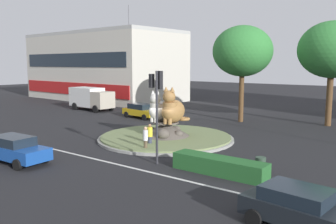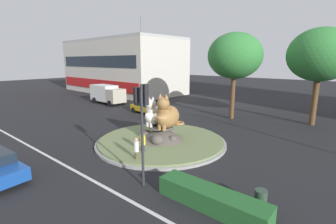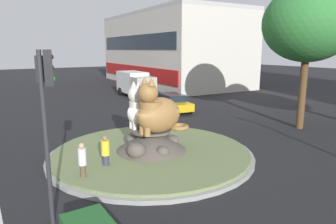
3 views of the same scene
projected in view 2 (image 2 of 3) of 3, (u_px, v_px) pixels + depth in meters
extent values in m
plane|color=black|center=(161.00, 143.00, 19.72)|extent=(160.00, 160.00, 0.00)
cube|color=silver|center=(81.00, 174.00, 14.28)|extent=(112.00, 0.20, 0.01)
cylinder|color=gray|center=(161.00, 142.00, 19.70)|extent=(10.50, 10.50, 0.18)
cylinder|color=#707F51|center=(161.00, 140.00, 19.67)|extent=(10.08, 10.08, 0.13)
cone|color=#564F47|center=(161.00, 133.00, 19.54)|extent=(3.63, 3.63, 1.09)
cylinder|color=#564F47|center=(161.00, 127.00, 19.44)|extent=(2.00, 2.00, 0.12)
ellipsoid|color=#564F47|center=(172.00, 139.00, 18.75)|extent=(0.70, 0.63, 0.56)
ellipsoid|color=#564F47|center=(171.00, 132.00, 20.52)|extent=(0.76, 0.83, 0.61)
ellipsoid|color=#564F47|center=(162.00, 131.00, 20.78)|extent=(0.90, 0.81, 0.72)
ellipsoid|color=#564F47|center=(146.00, 134.00, 19.99)|extent=(0.85, 0.75, 0.68)
ellipsoid|color=#564F47|center=(157.00, 140.00, 18.25)|extent=(0.96, 0.91, 0.77)
ellipsoid|color=silver|center=(156.00, 116.00, 19.73)|extent=(1.46, 2.19, 1.54)
cylinder|color=silver|center=(152.00, 114.00, 19.36)|extent=(1.05, 1.05, 0.96)
sphere|color=silver|center=(151.00, 104.00, 19.06)|extent=(0.85, 0.85, 0.85)
torus|color=silver|center=(165.00, 121.00, 20.34)|extent=(1.12, 1.12, 0.19)
cone|color=silver|center=(153.00, 99.00, 18.82)|extent=(0.37, 0.37, 0.35)
cone|color=silver|center=(148.00, 98.00, 19.09)|extent=(0.37, 0.37, 0.35)
cylinder|color=silver|center=(151.00, 125.00, 19.14)|extent=(0.27, 0.27, 0.39)
cylinder|color=silver|center=(148.00, 124.00, 19.35)|extent=(0.27, 0.27, 0.39)
ellipsoid|color=#9E703D|center=(168.00, 117.00, 18.90)|extent=(1.85, 2.59, 1.75)
cylinder|color=#9E703D|center=(165.00, 115.00, 18.46)|extent=(1.28, 1.28, 1.09)
sphere|color=#9E703D|center=(163.00, 104.00, 18.11)|extent=(0.96, 0.96, 0.96)
torus|color=#9E703D|center=(178.00, 123.00, 19.66)|extent=(1.36, 1.36, 0.22)
cone|color=#9E703D|center=(166.00, 96.00, 17.86)|extent=(0.44, 0.44, 0.39)
cone|color=#9E703D|center=(160.00, 96.00, 18.13)|extent=(0.44, 0.44, 0.39)
cylinder|color=#9E703D|center=(164.00, 128.00, 18.21)|extent=(0.31, 0.31, 0.44)
cylinder|color=#9E703D|center=(160.00, 127.00, 18.41)|extent=(0.31, 0.31, 0.44)
cylinder|color=#2D2D33|center=(142.00, 137.00, 12.41)|extent=(0.14, 0.14, 5.45)
cube|color=black|center=(145.00, 95.00, 12.08)|extent=(0.36, 0.30, 1.05)
sphere|color=#360606|center=(146.00, 88.00, 12.07)|extent=(0.18, 0.18, 0.18)
sphere|color=#392706|center=(146.00, 94.00, 12.13)|extent=(0.18, 0.18, 0.18)
sphere|color=green|center=(146.00, 101.00, 12.20)|extent=(0.18, 0.18, 0.18)
cube|color=black|center=(137.00, 95.00, 12.30)|extent=(0.25, 0.31, 0.80)
cube|color=beige|center=(122.00, 67.00, 50.97)|extent=(27.26, 13.84, 10.30)
cube|color=#B21919|center=(96.00, 84.00, 47.09)|extent=(25.55, 1.44, 1.85)
cube|color=#19232D|center=(95.00, 62.00, 46.20)|extent=(24.49, 1.35, 2.06)
cube|color=#B2B2AD|center=(121.00, 41.00, 49.84)|extent=(27.26, 13.84, 0.50)
cylinder|color=#4C4C51|center=(141.00, 28.00, 47.77)|extent=(0.10, 0.10, 4.29)
cube|color=#235B28|center=(211.00, 199.00, 10.91)|extent=(5.28, 1.20, 0.90)
cylinder|color=brown|center=(232.00, 98.00, 27.43)|extent=(0.49, 0.49, 4.72)
ellipsoid|color=#337F38|center=(235.00, 56.00, 26.44)|extent=(5.93, 5.93, 5.04)
cylinder|color=brown|center=(314.00, 103.00, 24.71)|extent=(0.56, 0.56, 4.67)
ellipsoid|color=#337F38|center=(320.00, 55.00, 23.70)|extent=(6.20, 6.20, 5.27)
cylinder|color=#33384C|center=(143.00, 150.00, 17.09)|extent=(0.29, 0.29, 0.78)
cylinder|color=yellow|center=(143.00, 140.00, 16.94)|extent=(0.38, 0.38, 0.68)
sphere|color=#936B4C|center=(143.00, 134.00, 16.85)|extent=(0.22, 0.22, 0.22)
cylinder|color=brown|center=(137.00, 157.00, 15.71)|extent=(0.25, 0.25, 0.81)
cylinder|color=silver|center=(136.00, 146.00, 15.55)|extent=(0.33, 0.33, 0.70)
sphere|color=tan|center=(136.00, 140.00, 15.45)|extent=(0.23, 0.23, 0.23)
cube|color=gold|center=(146.00, 108.00, 30.62)|extent=(4.73, 2.44, 0.65)
cube|color=#19232D|center=(145.00, 103.00, 30.66)|extent=(2.73, 1.95, 0.57)
cylinder|color=black|center=(159.00, 111.00, 30.23)|extent=(0.66, 0.30, 0.64)
cylinder|color=black|center=(148.00, 114.00, 29.00)|extent=(0.66, 0.30, 0.64)
cylinder|color=black|center=(145.00, 108.00, 32.37)|extent=(0.66, 0.30, 0.64)
cylinder|color=black|center=(133.00, 110.00, 31.15)|extent=(0.66, 0.30, 0.64)
cylinder|color=black|center=(25.00, 175.00, 13.43)|extent=(0.65, 0.26, 0.64)
cylinder|color=black|center=(3.00, 162.00, 15.17)|extent=(0.65, 0.26, 0.64)
cube|color=#B7AD99|center=(116.00, 96.00, 35.65)|extent=(2.11, 2.47, 2.01)
cube|color=silver|center=(104.00, 93.00, 37.80)|extent=(4.70, 2.65, 2.38)
cylinder|color=black|center=(123.00, 102.00, 36.64)|extent=(0.92, 0.36, 0.90)
cylinder|color=black|center=(110.00, 104.00, 34.99)|extent=(0.92, 0.36, 0.90)
cylinder|color=black|center=(107.00, 99.00, 39.54)|extent=(0.92, 0.36, 0.90)
cylinder|color=black|center=(95.00, 100.00, 37.89)|extent=(0.92, 0.36, 0.90)
cylinder|color=#2D4233|center=(261.00, 199.00, 10.89)|extent=(0.56, 0.56, 0.90)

